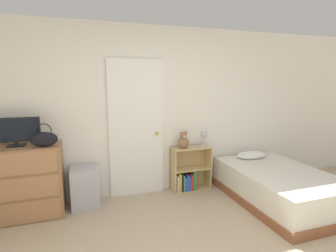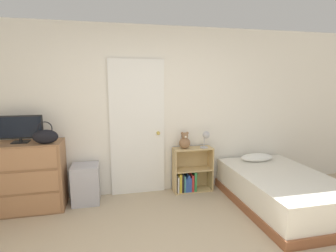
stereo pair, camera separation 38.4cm
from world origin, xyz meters
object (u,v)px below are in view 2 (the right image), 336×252
tv (19,128)px  desk_lamp (206,136)px  handbag (45,136)px  teddy_bear (185,141)px  bookshelf (189,175)px  storage_bin (86,184)px  bed (281,190)px  dresser (27,177)px

tv → desk_lamp: (2.61, 0.06, -0.24)m
handbag → teddy_bear: bearing=7.0°
handbag → bookshelf: 2.18m
storage_bin → desk_lamp: desk_lamp is taller
bookshelf → desk_lamp: (0.24, -0.04, 0.62)m
tv → desk_lamp: tv is taller
teddy_bear → bed: bearing=-33.5°
bookshelf → bed: 1.35m
desk_lamp → bookshelf: bearing=169.7°
teddy_bear → desk_lamp: (0.33, -0.04, 0.07)m
storage_bin → desk_lamp: size_ratio=2.10×
tv → bed: bearing=-11.2°
teddy_bear → storage_bin: bearing=-177.8°
handbag → bed: bearing=-9.9°
tv → bed: (3.45, -0.68, -0.89)m
tv → desk_lamp: size_ratio=2.15×
storage_bin → desk_lamp: bearing=0.6°
dresser → tv: 0.66m
desk_lamp → storage_bin: bearing=-179.4°
bookshelf → desk_lamp: 0.67m
bed → dresser: bearing=168.9°
dresser → bookshelf: (2.32, 0.12, -0.20)m
bed → desk_lamp: bearing=138.8°
dresser → tv: size_ratio=1.65×
dresser → desk_lamp: desk_lamp is taller
bookshelf → desk_lamp: desk_lamp is taller
tv → storage_bin: bearing=2.8°
teddy_bear → desk_lamp: size_ratio=0.99×
bed → storage_bin: bearing=164.9°
dresser → desk_lamp: (2.57, 0.07, 0.42)m
desk_lamp → bed: size_ratio=0.15×
handbag → storage_bin: size_ratio=0.56×
dresser → teddy_bear: size_ratio=3.59×
bed → handbag: bearing=170.1°
bed → teddy_bear: bearing=146.5°
teddy_bear → bed: (1.18, -0.78, -0.58)m
bookshelf → desk_lamp: bearing=-10.3°
dresser → handbag: handbag is taller
dresser → storage_bin: dresser is taller
dresser → desk_lamp: bearing=1.6°
desk_lamp → dresser: bearing=-178.4°
teddy_bear → desk_lamp: 0.34m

